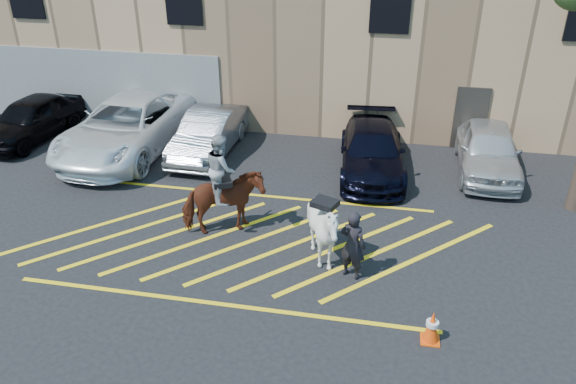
% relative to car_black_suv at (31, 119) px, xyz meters
% --- Properties ---
extents(ground, '(90.00, 90.00, 0.00)m').
position_rel_car_black_suv_xyz_m(ground, '(9.37, -4.92, -0.76)').
color(ground, black).
rests_on(ground, ground).
extents(car_black_suv, '(2.37, 4.66, 1.52)m').
position_rel_car_black_suv_xyz_m(car_black_suv, '(0.00, 0.00, 0.00)').
color(car_black_suv, black).
rests_on(car_black_suv, ground).
extents(car_white_pickup, '(3.37, 6.65, 1.80)m').
position_rel_car_black_suv_xyz_m(car_white_pickup, '(3.91, -0.35, 0.14)').
color(car_white_pickup, white).
rests_on(car_white_pickup, ground).
extents(car_silver_sedan, '(1.70, 4.45, 1.45)m').
position_rel_car_black_suv_xyz_m(car_silver_sedan, '(6.67, -0.02, -0.04)').
color(car_silver_sedan, gray).
rests_on(car_silver_sedan, ground).
extents(car_blue_suv, '(2.40, 5.01, 1.41)m').
position_rel_car_black_suv_xyz_m(car_blue_suv, '(12.21, -0.40, -0.05)').
color(car_blue_suv, black).
rests_on(car_blue_suv, ground).
extents(car_white_suv, '(1.88, 4.53, 1.53)m').
position_rel_car_black_suv_xyz_m(car_white_suv, '(15.82, 0.28, 0.01)').
color(car_white_suv, silver).
rests_on(car_white_suv, ground).
extents(handler, '(0.73, 0.61, 1.72)m').
position_rel_car_black_suv_xyz_m(handler, '(12.10, -6.13, 0.10)').
color(handler, black).
rests_on(handler, ground).
extents(warehouse, '(32.42, 10.20, 7.30)m').
position_rel_car_black_suv_xyz_m(warehouse, '(9.36, 7.08, 2.89)').
color(warehouse, tan).
rests_on(warehouse, ground).
extents(hatching_zone, '(12.60, 5.12, 0.01)m').
position_rel_car_black_suv_xyz_m(hatching_zone, '(9.37, -5.22, -0.75)').
color(hatching_zone, yellow).
rests_on(hatching_zone, ground).
extents(mounted_bay, '(2.29, 1.77, 2.76)m').
position_rel_car_black_suv_xyz_m(mounted_bay, '(8.64, -4.84, 0.35)').
color(mounted_bay, maroon).
rests_on(mounted_bay, ground).
extents(saddled_white, '(2.01, 2.12, 1.86)m').
position_rel_car_black_suv_xyz_m(saddled_white, '(11.38, -5.74, 0.18)').
color(saddled_white, white).
rests_on(saddled_white, ground).
extents(traffic_cone, '(0.38, 0.38, 0.73)m').
position_rel_car_black_suv_xyz_m(traffic_cone, '(13.86, -8.00, -0.39)').
color(traffic_cone, '#DD4709').
rests_on(traffic_cone, ground).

